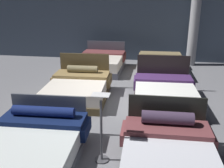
% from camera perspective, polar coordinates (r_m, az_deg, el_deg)
% --- Properties ---
extents(ground_plane, '(18.00, 18.00, 0.02)m').
position_cam_1_polar(ground_plane, '(6.59, 1.65, -4.32)').
color(ground_plane, slate).
extents(showroom_back_wall, '(18.00, 0.06, 3.50)m').
position_cam_1_polar(showroom_back_wall, '(10.81, 4.89, 14.51)').
color(showroom_back_wall, '#333D4C').
rests_on(showroom_back_wall, ground_plane).
extents(bed_0, '(1.69, 2.06, 0.82)m').
position_cam_1_polar(bed_0, '(4.52, -17.58, -13.39)').
color(bed_0, '#4F535C').
rests_on(bed_0, ground_plane).
extents(bed_1, '(1.58, 1.99, 0.93)m').
position_cam_1_polar(bed_1, '(4.17, 12.54, -15.93)').
color(bed_1, black).
rests_on(bed_1, ground_plane).
extents(bed_2, '(1.66, 2.00, 1.03)m').
position_cam_1_polar(bed_2, '(6.86, -7.59, -1.01)').
color(bed_2, brown).
rests_on(bed_2, ground_plane).
extents(bed_3, '(1.66, 2.15, 1.04)m').
position_cam_1_polar(bed_3, '(6.61, 11.75, -2.27)').
color(bed_3, black).
rests_on(bed_3, ground_plane).
extents(bed_4, '(1.66, 2.10, 0.92)m').
position_cam_1_polar(bed_4, '(9.38, -2.50, 4.73)').
color(bed_4, '#4A4C5A').
rests_on(bed_4, ground_plane).
extents(bed_5, '(1.61, 2.11, 0.58)m').
position_cam_1_polar(bed_5, '(9.23, 10.86, 4.07)').
color(bed_5, brown).
rests_on(bed_5, ground_plane).
extents(price_sign, '(0.28, 0.24, 1.18)m').
position_cam_1_polar(price_sign, '(4.21, -2.40, -11.50)').
color(price_sign, '#3F3F44').
rests_on(price_sign, ground_plane).
extents(support_pillar, '(0.37, 0.37, 3.50)m').
position_cam_1_polar(support_pillar, '(10.42, 18.04, 13.50)').
color(support_pillar, '#99999E').
rests_on(support_pillar, ground_plane).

